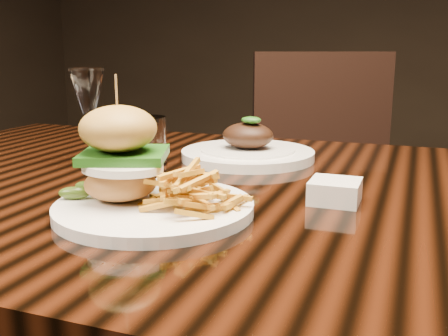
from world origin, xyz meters
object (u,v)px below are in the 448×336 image
(dining_table, at_px, (258,233))
(chair_far, at_px, (327,182))
(wine_glass, at_px, (88,94))
(far_dish, at_px, (248,151))
(burger_plate, at_px, (148,179))

(dining_table, bearing_deg, chair_far, 92.11)
(wine_glass, relative_size, far_dish, 0.69)
(dining_table, distance_m, chair_far, 0.89)
(burger_plate, relative_size, far_dish, 1.01)
(dining_table, xyz_separation_m, chair_far, (-0.03, 0.88, -0.13))
(dining_table, xyz_separation_m, far_dish, (-0.08, 0.19, 0.09))
(wine_glass, height_order, far_dish, wine_glass)
(dining_table, bearing_deg, burger_plate, -119.17)
(wine_glass, xyz_separation_m, chair_far, (0.31, 0.83, -0.34))
(burger_plate, distance_m, wine_glass, 0.34)
(burger_plate, bearing_deg, chair_far, 78.27)
(burger_plate, distance_m, far_dish, 0.37)
(burger_plate, height_order, chair_far, chair_far)
(burger_plate, bearing_deg, wine_glass, 128.80)
(dining_table, height_order, wine_glass, wine_glass)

